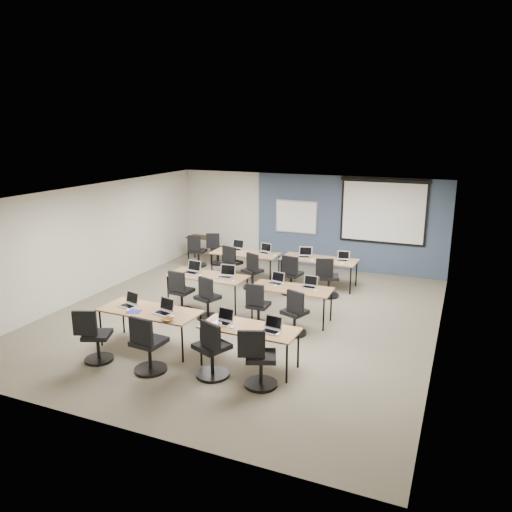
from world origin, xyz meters
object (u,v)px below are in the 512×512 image
at_px(task_chair_2, 212,354).
at_px(spare_chair_b, 197,254).
at_px(task_chair_1, 148,349).
at_px(utility_table, 202,240).
at_px(laptop_11, 343,258).
at_px(laptop_4, 192,270).
at_px(training_table_back_right, 319,260).
at_px(laptop_7, 310,284).
at_px(laptop_1, 164,309).
at_px(laptop_3, 272,328).
at_px(training_table_mid_left, 207,277).
at_px(task_chair_8, 230,267).
at_px(whiteboard, 296,217).
at_px(task_chair_0, 95,340).
at_px(task_chair_11, 328,281).
at_px(task_chair_3, 259,363).
at_px(laptop_6, 277,281).
at_px(laptop_2, 224,319).
at_px(laptop_10, 305,255).
at_px(task_chair_4, 180,295).
at_px(task_chair_6, 258,309).
at_px(laptop_8, 237,247).
at_px(training_table_back_left, 245,254).
at_px(training_table_front_right, 249,330).
at_px(laptop_0, 130,303).
at_px(spare_chair_a, 217,251).
at_px(task_chair_5, 207,301).
at_px(training_table_mid_right, 292,290).
at_px(laptop_5, 226,274).
at_px(training_table_front_left, 150,312).
at_px(task_chair_9, 252,274).
at_px(projector_screen, 383,208).

xyz_separation_m(task_chair_2, spare_chair_b, (-3.57, 5.83, -0.04)).
bearing_deg(task_chair_1, utility_table, 116.21).
bearing_deg(laptop_11, laptop_4, -151.93).
height_order(training_table_back_right, laptop_7, laptop_7).
height_order(laptop_1, laptop_4, laptop_4).
relative_size(laptop_3, utility_table, 0.35).
xyz_separation_m(training_table_mid_left, task_chair_8, (-0.29, 1.79, -0.26)).
distance_m(whiteboard, task_chair_0, 7.61).
height_order(whiteboard, training_table_mid_left, whiteboard).
xyz_separation_m(laptop_1, task_chair_11, (1.99, 4.06, -0.38)).
bearing_deg(spare_chair_b, task_chair_3, -58.70).
distance_m(task_chair_2, laptop_6, 3.08).
xyz_separation_m(laptop_2, laptop_4, (-2.04, 2.45, 0.01)).
height_order(laptop_10, task_chair_11, task_chair_11).
xyz_separation_m(laptop_4, task_chair_4, (0.08, -0.69, -0.39)).
height_order(training_table_mid_left, utility_table, utility_table).
distance_m(task_chair_0, task_chair_6, 3.27).
bearing_deg(task_chair_11, laptop_10, 118.24).
bearing_deg(whiteboard, spare_chair_b, -153.05).
relative_size(task_chair_4, laptop_8, 2.80).
bearing_deg(task_chair_6, training_table_back_left, 117.79).
relative_size(training_table_front_right, laptop_0, 5.09).
bearing_deg(task_chair_0, utility_table, 80.92).
relative_size(training_table_back_left, task_chair_3, 1.81).
bearing_deg(spare_chair_b, task_chair_8, -38.89).
bearing_deg(whiteboard, task_chair_8, -113.63).
distance_m(laptop_8, spare_chair_a, 1.33).
xyz_separation_m(task_chair_3, task_chair_5, (-2.13, 2.23, -0.02)).
bearing_deg(task_chair_0, spare_chair_b, 80.62).
xyz_separation_m(laptop_1, task_chair_2, (1.30, -0.62, -0.36)).
distance_m(laptop_0, laptop_6, 3.18).
xyz_separation_m(training_table_mid_right, task_chair_6, (-0.53, -0.62, -0.29)).
relative_size(task_chair_2, task_chair_6, 1.08).
bearing_deg(whiteboard, task_chair_0, -99.18).
distance_m(laptop_5, spare_chair_a, 3.75).
bearing_deg(training_table_back_left, training_table_mid_left, -89.92).
bearing_deg(laptop_4, laptop_8, 96.60).
bearing_deg(training_table_mid_left, laptop_1, -79.83).
xyz_separation_m(whiteboard, task_chair_11, (1.66, -2.48, -1.04)).
relative_size(laptop_6, utility_table, 0.34).
relative_size(laptop_1, task_chair_8, 0.33).
height_order(training_table_back_left, laptop_10, laptop_10).
distance_m(laptop_6, laptop_8, 3.23).
height_order(laptop_5, task_chair_6, laptop_5).
relative_size(training_table_back_right, laptop_10, 5.74).
height_order(training_table_front_left, task_chair_9, task_chair_9).
bearing_deg(task_chair_0, task_chair_8, 65.74).
distance_m(task_chair_0, laptop_7, 4.46).
relative_size(projector_screen, spare_chair_b, 2.51).
bearing_deg(task_chair_9, task_chair_8, -176.33).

